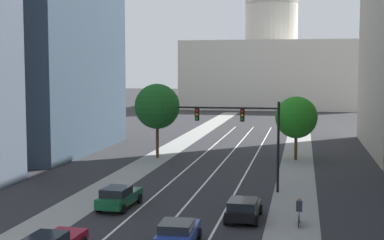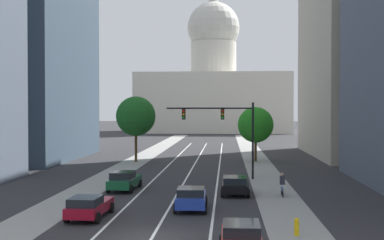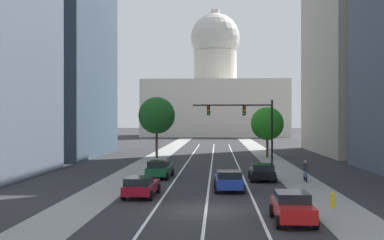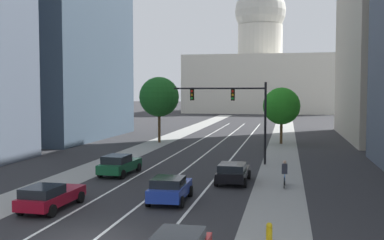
# 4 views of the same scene
# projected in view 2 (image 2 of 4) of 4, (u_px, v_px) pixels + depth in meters

# --- Properties ---
(ground_plane) EXTENTS (400.00, 400.00, 0.00)m
(ground_plane) POSITION_uv_depth(u_px,v_px,m) (198.00, 159.00, 65.07)
(ground_plane) COLOR #2B2B2D
(sidewalk_left) EXTENTS (3.23, 130.00, 0.01)m
(sidewalk_left) POSITION_uv_depth(u_px,v_px,m) (133.00, 163.00, 60.58)
(sidewalk_left) COLOR gray
(sidewalk_left) RESTS_ON ground
(sidewalk_right) EXTENTS (3.23, 130.00, 0.01)m
(sidewalk_right) POSITION_uv_depth(u_px,v_px,m) (258.00, 164.00, 59.59)
(sidewalk_right) COLOR gray
(sidewalk_right) RESTS_ON ground
(lane_stripe_left) EXTENTS (0.16, 90.00, 0.01)m
(lane_stripe_left) POSITION_uv_depth(u_px,v_px,m) (160.00, 174.00, 50.30)
(lane_stripe_left) COLOR white
(lane_stripe_left) RESTS_ON ground
(lane_stripe_center) EXTENTS (0.16, 90.00, 0.01)m
(lane_stripe_center) POSITION_uv_depth(u_px,v_px,m) (189.00, 174.00, 50.11)
(lane_stripe_center) COLOR white
(lane_stripe_center) RESTS_ON ground
(lane_stripe_right) EXTENTS (0.16, 90.00, 0.01)m
(lane_stripe_right) POSITION_uv_depth(u_px,v_px,m) (218.00, 174.00, 49.92)
(lane_stripe_right) COLOR white
(lane_stripe_right) RESTS_ON ground
(office_tower_far_left) EXTENTS (18.09, 23.57, 29.78)m
(office_tower_far_left) POSITION_uv_depth(u_px,v_px,m) (9.00, 42.00, 65.43)
(office_tower_far_left) COLOR #334251
(office_tower_far_left) RESTS_ON ground
(capitol_building) EXTENTS (40.80, 23.68, 36.85)m
(capitol_building) POSITION_uv_depth(u_px,v_px,m) (213.00, 89.00, 142.04)
(capitol_building) COLOR beige
(capitol_building) RESTS_ON ground
(car_crimson) EXTENTS (2.08, 4.52, 1.37)m
(car_crimson) POSITION_uv_depth(u_px,v_px,m) (89.00, 206.00, 29.92)
(car_crimson) COLOR maroon
(car_crimson) RESTS_ON ground
(car_green) EXTENTS (2.16, 4.66, 1.52)m
(car_green) POSITION_uv_depth(u_px,v_px,m) (124.00, 180.00, 40.24)
(car_green) COLOR #14512D
(car_green) RESTS_ON ground
(car_red) EXTENTS (1.95, 4.20, 1.48)m
(car_red) POSITION_uv_depth(u_px,v_px,m) (241.00, 240.00, 21.96)
(car_red) COLOR red
(car_red) RESTS_ON ground
(car_blue) EXTENTS (2.13, 4.12, 1.46)m
(car_blue) POSITION_uv_depth(u_px,v_px,m) (191.00, 198.00, 32.46)
(car_blue) COLOR #1E389E
(car_blue) RESTS_ON ground
(car_black) EXTENTS (2.11, 4.30, 1.40)m
(car_black) POSITION_uv_depth(u_px,v_px,m) (235.00, 185.00, 38.26)
(car_black) COLOR black
(car_black) RESTS_ON ground
(traffic_signal_mast) EXTENTS (7.94, 0.39, 6.94)m
(traffic_signal_mast) POSITION_uv_depth(u_px,v_px,m) (226.00, 124.00, 46.68)
(traffic_signal_mast) COLOR black
(traffic_signal_mast) RESTS_ON ground
(fire_hydrant) EXTENTS (0.26, 0.35, 0.91)m
(fire_hydrant) POSITION_uv_depth(u_px,v_px,m) (297.00, 227.00, 25.83)
(fire_hydrant) COLOR yellow
(fire_hydrant) RESTS_ON ground
(cyclist) EXTENTS (0.37, 1.70, 1.72)m
(cyclist) POSITION_uv_depth(u_px,v_px,m) (282.00, 185.00, 37.51)
(cyclist) COLOR black
(cyclist) RESTS_ON ground
(street_tree_near_right) EXTENTS (4.33, 4.33, 6.60)m
(street_tree_near_right) POSITION_uv_depth(u_px,v_px,m) (256.00, 125.00, 62.35)
(street_tree_near_right) COLOR #51381E
(street_tree_near_right) RESTS_ON ground
(street_tree_near_left) EXTENTS (4.75, 4.75, 7.86)m
(street_tree_near_left) POSITION_uv_depth(u_px,v_px,m) (136.00, 116.00, 61.68)
(street_tree_near_left) COLOR #51381E
(street_tree_near_left) RESTS_ON ground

